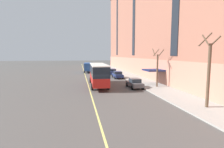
# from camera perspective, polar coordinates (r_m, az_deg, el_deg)

# --- Properties ---
(ground_plane) EXTENTS (260.00, 260.00, 0.00)m
(ground_plane) POSITION_cam_1_polar(r_m,az_deg,el_deg) (25.82, -3.46, -5.60)
(ground_plane) COLOR #4C4947
(sidewalk) EXTENTS (4.78, 160.00, 0.15)m
(sidewalk) POSITION_cam_1_polar(r_m,az_deg,el_deg) (31.04, 12.60, -3.56)
(sidewalk) COLOR #9E9B93
(sidewalk) RESTS_ON ground
(city_bus) EXTENTS (2.96, 11.02, 3.72)m
(city_bus) POSITION_cam_1_polar(r_m,az_deg,el_deg) (29.69, -4.46, 0.17)
(city_bus) COLOR red
(city_bus) RESTS_ON ground
(parked_car_darkgray_0) EXTENTS (1.96, 4.32, 1.56)m
(parked_car_darkgray_0) POSITION_cam_1_polar(r_m,az_deg,el_deg) (28.36, 7.37, -2.95)
(parked_car_darkgray_0) COLOR #4C4C51
(parked_car_darkgray_0) RESTS_ON ground
(parked_car_navy_2) EXTENTS (1.98, 4.71, 1.56)m
(parked_car_navy_2) POSITION_cam_1_polar(r_m,az_deg,el_deg) (39.66, 1.81, -0.22)
(parked_car_navy_2) COLOR navy
(parked_car_navy_2) RESTS_ON ground
(parked_car_navy_3) EXTENTS (2.01, 4.44, 1.56)m
(parked_car_navy_3) POSITION_cam_1_polar(r_m,az_deg,el_deg) (46.52, 0.15, 0.77)
(parked_car_navy_3) COLOR navy
(parked_car_navy_3) RESTS_ON ground
(box_truck) EXTENTS (2.61, 7.60, 2.85)m
(box_truck) POSITION_cam_1_polar(r_m,az_deg,el_deg) (52.64, -7.87, 2.32)
(box_truck) COLOR #285199
(box_truck) RESTS_ON ground
(street_tree_near_corner) EXTENTS (1.51, 1.36, 7.42)m
(street_tree_near_corner) POSITION_cam_1_polar(r_m,az_deg,el_deg) (19.51, 28.98, 0.84)
(street_tree_near_corner) COLOR brown
(street_tree_near_corner) RESTS_ON sidewalk
(street_tree_mid_block) EXTENTS (1.57, 1.40, 6.18)m
(street_tree_mid_block) POSITION_cam_1_polar(r_m,az_deg,el_deg) (29.20, 14.55, 1.98)
(street_tree_mid_block) COLOR brown
(street_tree_mid_block) RESTS_ON sidewalk
(lane_centerline) EXTENTS (0.16, 140.00, 0.01)m
(lane_centerline) POSITION_cam_1_polar(r_m,az_deg,el_deg) (28.60, -7.54, -4.45)
(lane_centerline) COLOR #E0D66B
(lane_centerline) RESTS_ON ground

